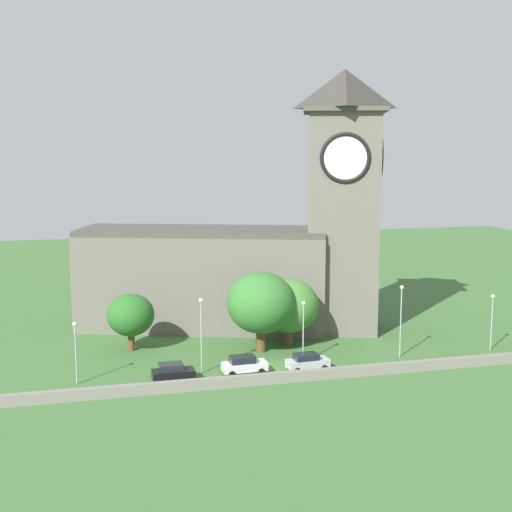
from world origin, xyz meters
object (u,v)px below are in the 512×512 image
(streetlamp_east_end, at_px, (492,313))
(tree_riverside_west, at_px, (261,303))
(streetlamp_west_mid, at_px, (201,324))
(streetlamp_central, at_px, (303,321))
(streetlamp_west_end, at_px, (75,342))
(car_black, at_px, (173,372))
(car_white, at_px, (244,365))
(streetlamp_east_mid, at_px, (401,310))
(tree_churchyard, at_px, (131,315))
(car_silver, at_px, (307,362))
(tree_riverside_east, at_px, (289,306))
(church, at_px, (253,250))

(streetlamp_east_end, height_order, tree_riverside_west, tree_riverside_west)
(streetlamp_west_mid, height_order, streetlamp_central, streetlamp_west_mid)
(streetlamp_west_end, distance_m, tree_riverside_west, 20.98)
(streetlamp_west_end, distance_m, streetlamp_west_mid, 12.25)
(car_black, distance_m, streetlamp_west_mid, 5.55)
(car_white, relative_size, streetlamp_west_end, 0.74)
(streetlamp_east_mid, height_order, tree_churchyard, streetlamp_east_mid)
(streetlamp_central, xyz_separation_m, tree_churchyard, (-17.30, 9.00, -0.39))
(car_silver, height_order, streetlamp_east_mid, streetlamp_east_mid)
(streetlamp_east_mid, height_order, streetlamp_east_end, streetlamp_east_mid)
(car_silver, distance_m, streetlamp_west_end, 23.16)
(tree_riverside_east, bearing_deg, church, 101.66)
(tree_riverside_west, bearing_deg, tree_churchyard, 163.85)
(car_white, relative_size, tree_churchyard, 0.70)
(tree_churchyard, bearing_deg, streetlamp_east_end, -14.34)
(streetlamp_west_mid, distance_m, tree_churchyard, 11.80)
(car_white, height_order, streetlamp_east_end, streetlamp_east_end)
(church, height_order, streetlamp_west_end, church)
(streetlamp_west_end, bearing_deg, tree_riverside_west, 17.09)
(streetlamp_east_end, bearing_deg, tree_churchyard, 165.66)
(car_white, bearing_deg, car_silver, -4.23)
(car_white, distance_m, streetlamp_west_mid, 5.97)
(car_white, height_order, tree_riverside_east, tree_riverside_east)
(car_white, xyz_separation_m, car_silver, (6.56, -0.49, -0.05))
(streetlamp_west_mid, bearing_deg, tree_churchyard, 121.87)
(car_black, height_order, streetlamp_east_mid, streetlamp_east_mid)
(streetlamp_west_end, bearing_deg, streetlamp_east_mid, 0.71)
(church, height_order, streetlamp_east_mid, church)
(car_black, relative_size, tree_churchyard, 0.64)
(tree_riverside_east, bearing_deg, streetlamp_central, -94.21)
(car_silver, xyz_separation_m, streetlamp_east_end, (22.33, 1.66, 3.44))
(streetlamp_west_end, xyz_separation_m, streetlamp_central, (23.31, 1.21, 0.27))
(car_white, xyz_separation_m, streetlamp_west_end, (-16.32, 0.98, 3.25))
(streetlamp_central, distance_m, tree_churchyard, 19.50)
(streetlamp_central, relative_size, tree_riverside_west, 0.74)
(car_black, height_order, car_silver, car_black)
(church, relative_size, tree_riverside_west, 4.34)
(car_white, bearing_deg, tree_riverside_east, 49.89)
(streetlamp_east_mid, bearing_deg, tree_riverside_west, 157.94)
(streetlamp_east_mid, bearing_deg, car_white, -175.51)
(streetlamp_east_end, bearing_deg, streetlamp_west_mid, 179.93)
(streetlamp_central, height_order, tree_riverside_east, tree_riverside_east)
(tree_riverside_east, bearing_deg, car_silver, -95.64)
(church, xyz_separation_m, streetlamp_west_mid, (-9.71, -16.77, -4.87))
(car_white, distance_m, streetlamp_west_end, 16.67)
(streetlamp_west_mid, bearing_deg, streetlamp_west_end, -178.94)
(church, xyz_separation_m, streetlamp_east_mid, (12.23, -16.58, -4.77))
(car_silver, xyz_separation_m, tree_riverside_east, (0.92, 9.36, 3.73))
(streetlamp_west_mid, bearing_deg, tree_riverside_west, 37.24)
(car_silver, height_order, streetlamp_west_mid, streetlamp_west_mid)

